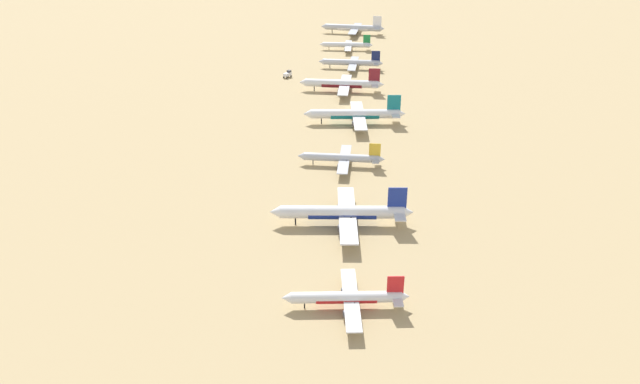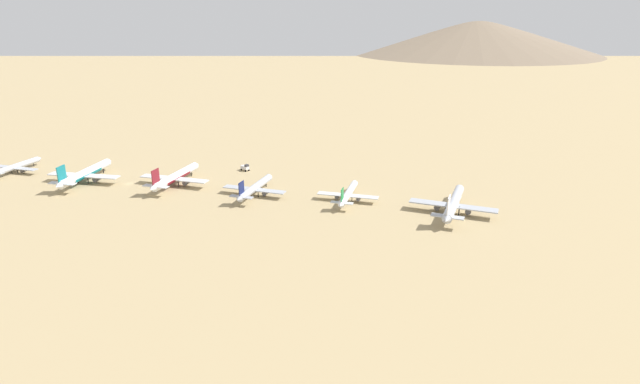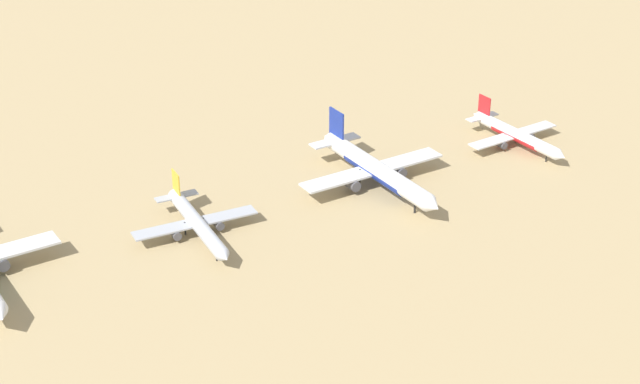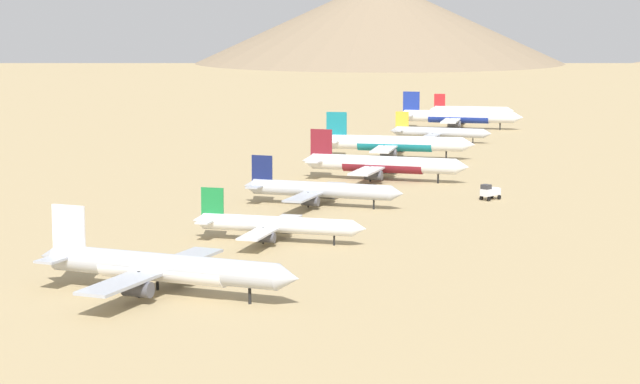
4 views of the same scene
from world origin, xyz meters
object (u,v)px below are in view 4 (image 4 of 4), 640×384
object	(u,v)px
parked_jet_3	(382,164)
parked_jet_7	(470,110)
parked_jet_2	(319,190)
parked_jet_5	(439,132)
service_truck	(490,191)
parked_jet_4	(394,144)
parked_jet_6	(458,117)
parked_jet_1	(275,225)
parked_jet_0	(161,268)

from	to	relation	value
parked_jet_3	parked_jet_7	distance (m)	189.74
parked_jet_2	parked_jet_5	distance (m)	142.60
parked_jet_2	service_truck	world-z (taller)	parked_jet_2
parked_jet_7	parked_jet_5	bearing A→B (deg)	-91.37
parked_jet_3	parked_jet_4	bearing A→B (deg)	95.03
parked_jet_5	parked_jet_7	size ratio (longest dim) A/B	1.02
parked_jet_2	parked_jet_6	size ratio (longest dim) A/B	0.82
parked_jet_1	service_truck	size ratio (longest dim) A/B	6.40
parked_jet_5	parked_jet_7	xyz separation A→B (m)	(2.22, 92.62, -0.11)
parked_jet_3	parked_jet_5	bearing A→B (deg)	87.75
parked_jet_5	service_truck	bearing A→B (deg)	-77.74
parked_jet_6	parked_jet_1	bearing A→B (deg)	-92.90
parked_jet_7	parked_jet_4	bearing A→B (deg)	-94.20
parked_jet_1	parked_jet_5	world-z (taller)	parked_jet_1
parked_jet_7	parked_jet_3	bearing A→B (deg)	-91.82
parked_jet_7	parked_jet_2	bearing A→B (deg)	-93.27
parked_jet_3	service_truck	world-z (taller)	parked_jet_3
parked_jet_1	parked_jet_6	distance (m)	235.95
parked_jet_0	parked_jet_6	xyz separation A→B (m)	(18.85, 283.97, 0.03)
parked_jet_1	parked_jet_4	world-z (taller)	parked_jet_4
service_truck	parked_jet_7	bearing A→B (deg)	96.52
parked_jet_0	parked_jet_5	bearing A→B (deg)	85.81
parked_jet_5	service_truck	xyz separation A→B (m)	(27.01, -124.27, -1.36)
parked_jet_3	parked_jet_7	world-z (taller)	parked_jet_3
parked_jet_1	parked_jet_3	xyz separation A→B (m)	(6.60, 90.97, 0.92)
parked_jet_4	parked_jet_5	xyz separation A→B (m)	(8.12, 48.13, -1.21)
parked_jet_2	parked_jet_6	world-z (taller)	parked_jet_6
parked_jet_0	parked_jet_7	distance (m)	329.52
parked_jet_2	parked_jet_3	distance (m)	45.74
parked_jet_1	parked_jet_2	world-z (taller)	parked_jet_2
parked_jet_1	parked_jet_6	size ratio (longest dim) A/B	0.76
parked_jet_0	parked_jet_2	size ratio (longest dim) A/B	1.20
parked_jet_2	parked_jet_0	bearing A→B (deg)	-93.72
parked_jet_1	parked_jet_2	bearing A→B (deg)	90.98
parked_jet_4	parked_jet_7	size ratio (longest dim) A/B	1.39
parked_jet_0	parked_jet_6	size ratio (longest dim) A/B	0.99
parked_jet_5	service_truck	size ratio (longest dim) A/B	6.24
parked_jet_4	service_truck	distance (m)	83.89
parked_jet_1	parked_jet_4	size ratio (longest dim) A/B	0.75
parked_jet_2	parked_jet_7	xyz separation A→B (m)	(13.42, 234.77, -0.51)
parked_jet_6	parked_jet_5	bearing A→B (deg)	-91.83
parked_jet_2	parked_jet_6	distance (m)	190.23
parked_jet_6	parked_jet_7	distance (m)	44.99
parked_jet_6	parked_jet_7	bearing A→B (deg)	89.11
parked_jet_5	service_truck	world-z (taller)	parked_jet_5
parked_jet_2	parked_jet_4	xyz separation A→B (m)	(3.08, 94.02, 0.80)
parked_jet_0	parked_jet_6	world-z (taller)	parked_jet_6
parked_jet_4	parked_jet_3	bearing A→B (deg)	-84.97
parked_jet_0	parked_jet_3	xyz separation A→B (m)	(13.51, 139.29, -0.14)
parked_jet_0	service_truck	bearing A→B (deg)	68.41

